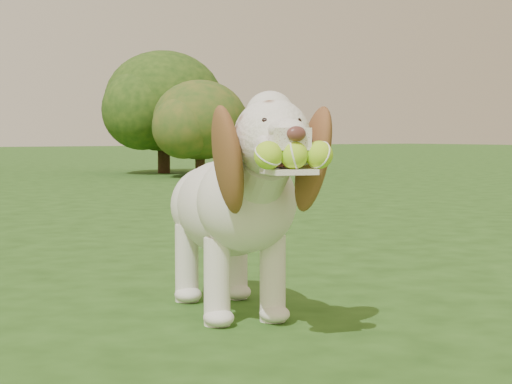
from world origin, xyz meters
TOP-DOWN VIEW (x-y plane):
  - ground at (0.00, 0.00)m, footprint 80.00×80.00m
  - dog at (0.50, 0.00)m, footprint 0.58×1.13m
  - shrub_f at (5.28, 9.65)m, footprint 1.86×1.86m
  - shrub_d at (5.13, 8.24)m, footprint 1.35×1.35m

SIDE VIEW (x-z plane):
  - ground at x=0.00m, z-range 0.00..0.00m
  - dog at x=0.50m, z-range 0.02..0.76m
  - shrub_d at x=5.13m, z-range 0.12..1.52m
  - shrub_f at x=5.28m, z-range 0.17..2.10m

